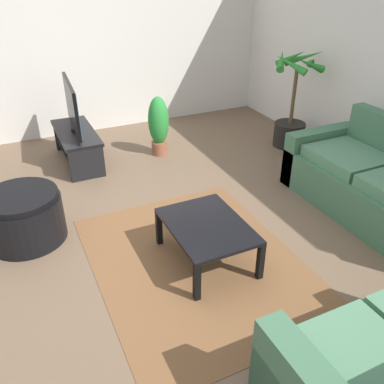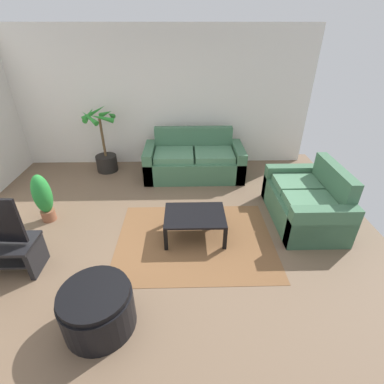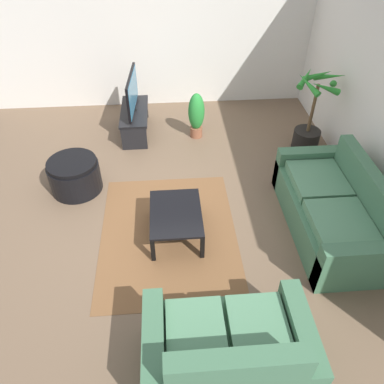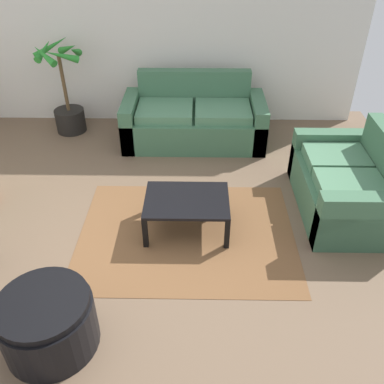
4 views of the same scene
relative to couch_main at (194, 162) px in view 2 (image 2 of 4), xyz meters
The scene contains 9 objects.
ground_plane 2.38m from the couch_main, 104.93° to the right, with size 6.60×6.60×0.00m, color brown.
wall_back 1.41m from the couch_main, 130.34° to the left, with size 6.00×0.06×2.70m, color silver.
couch_main is the anchor object (origin of this frame).
couch_loveseat 2.28m from the couch_main, 42.92° to the right, with size 0.90×1.45×0.90m.
coffee_table 1.93m from the couch_main, 91.39° to the right, with size 0.85×0.62×0.37m.
area_rug 2.05m from the couch_main, 91.32° to the right, with size 2.20×1.70×0.01m, color brown.
potted_palm 1.85m from the couch_main, behind, with size 0.71×0.74×1.31m.
potted_plant_small 2.76m from the couch_main, 147.40° to the right, with size 0.27×0.27×0.79m.
ottoman 3.48m from the couch_main, 107.57° to the right, with size 0.71×0.71×0.48m.
Camera 2 is at (0.44, -2.84, 2.63)m, focal length 26.19 mm.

